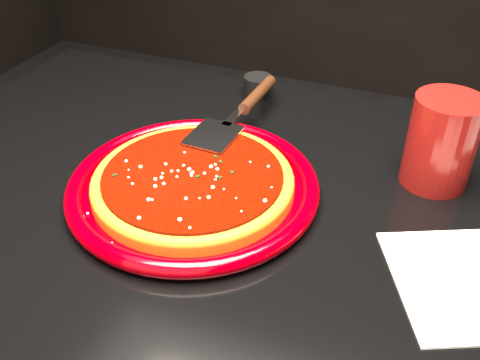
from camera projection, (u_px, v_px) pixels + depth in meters
name	position (u px, v px, depth m)	size (l,w,h in m)	color
plate	(193.00, 186.00, 0.77)	(0.36, 0.36, 0.03)	#7A0006
pizza_crust	(193.00, 184.00, 0.76)	(0.29, 0.29, 0.01)	#955F13
pizza_crust_rim	(193.00, 179.00, 0.76)	(0.29, 0.29, 0.02)	#955F13
pizza_sauce	(193.00, 177.00, 0.76)	(0.26, 0.26, 0.01)	#620A00
parmesan_dusting	(193.00, 172.00, 0.75)	(0.25, 0.25, 0.01)	beige
basil_flecks	(193.00, 173.00, 0.75)	(0.23, 0.23, 0.00)	black
pizza_server	(239.00, 112.00, 0.88)	(0.08, 0.30, 0.02)	silver
cup	(441.00, 142.00, 0.76)	(0.10, 0.10, 0.14)	maroon
napkin_a	(471.00, 282.00, 0.63)	(0.18, 0.18, 0.00)	silver
ramekin	(258.00, 87.00, 1.01)	(0.05, 0.05, 0.04)	black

